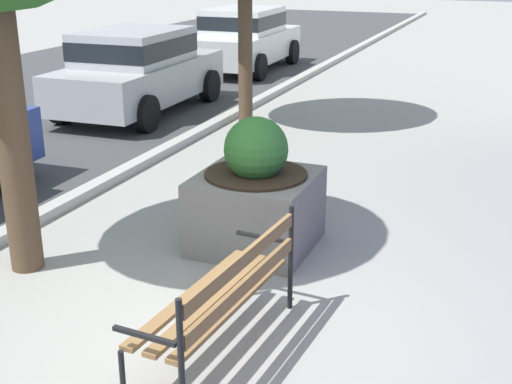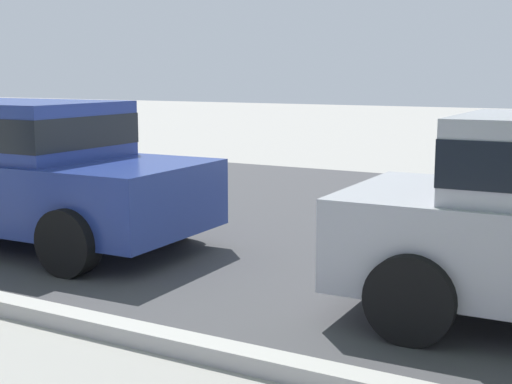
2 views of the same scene
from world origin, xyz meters
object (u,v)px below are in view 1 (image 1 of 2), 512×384
(concrete_planter, at_px, (256,198))
(parked_car_white, at_px, (245,37))
(park_bench, at_px, (225,291))
(parked_car_silver, at_px, (138,68))

(concrete_planter, distance_m, parked_car_white, 11.08)
(park_bench, bearing_deg, concrete_planter, 15.27)
(parked_car_silver, bearing_deg, concrete_planter, -138.58)
(park_bench, relative_size, concrete_planter, 1.32)
(parked_car_silver, distance_m, parked_car_white, 5.22)
(concrete_planter, xyz_separation_m, parked_car_silver, (4.96, 4.38, 0.30))
(park_bench, height_order, parked_car_white, parked_car_white)
(parked_car_silver, relative_size, parked_car_white, 1.00)
(parked_car_white, bearing_deg, concrete_planter, -156.73)
(parked_car_silver, bearing_deg, park_bench, -144.71)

